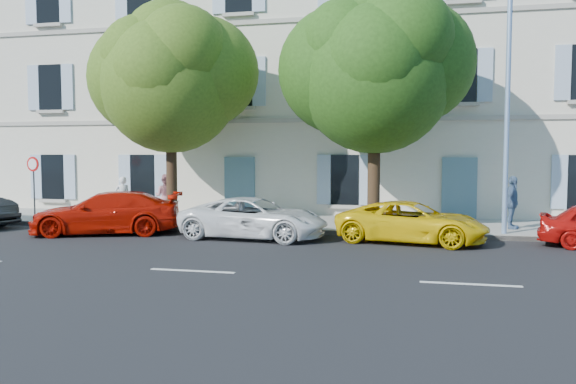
% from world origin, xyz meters
% --- Properties ---
extents(ground, '(90.00, 90.00, 0.00)m').
position_xyz_m(ground, '(0.00, 0.00, 0.00)').
color(ground, black).
extents(sidewalk, '(36.00, 4.50, 0.15)m').
position_xyz_m(sidewalk, '(0.00, 4.45, 0.07)').
color(sidewalk, '#A09E96').
rests_on(sidewalk, ground).
extents(kerb, '(36.00, 0.16, 0.16)m').
position_xyz_m(kerb, '(0.00, 2.28, 0.08)').
color(kerb, '#9E998E').
rests_on(kerb, ground).
extents(building, '(28.00, 7.00, 12.00)m').
position_xyz_m(building, '(0.00, 10.20, 6.00)').
color(building, beige).
rests_on(building, ground).
extents(car_red_coupe, '(5.19, 3.34, 1.40)m').
position_xyz_m(car_red_coupe, '(-4.99, 0.90, 0.70)').
color(car_red_coupe, '#B21205').
rests_on(car_red_coupe, ground).
extents(car_white_coupe, '(4.75, 2.48, 1.28)m').
position_xyz_m(car_white_coupe, '(0.02, 1.01, 0.64)').
color(car_white_coupe, white).
rests_on(car_white_coupe, ground).
extents(car_yellow_supercar, '(4.72, 2.80, 1.23)m').
position_xyz_m(car_yellow_supercar, '(4.83, 1.25, 0.61)').
color(car_yellow_supercar, yellow).
rests_on(car_yellow_supercar, ground).
extents(tree_left, '(5.04, 5.04, 7.81)m').
position_xyz_m(tree_left, '(-3.87, 3.57, 5.17)').
color(tree_left, '#3A2819').
rests_on(tree_left, sidewalk).
extents(tree_right, '(5.07, 5.07, 7.82)m').
position_xyz_m(tree_right, '(3.58, 3.09, 5.16)').
color(tree_right, '#3A2819').
rests_on(tree_right, sidewalk).
extents(road_sign, '(0.55, 0.12, 2.38)m').
position_xyz_m(road_sign, '(-8.98, 2.62, 1.87)').
color(road_sign, '#383A3D').
rests_on(road_sign, sidewalk).
extents(street_lamp, '(0.37, 1.66, 7.72)m').
position_xyz_m(street_lamp, '(7.66, 2.55, 4.52)').
color(street_lamp, '#7293BF').
rests_on(street_lamp, sidewalk).
extents(pedestrian_a, '(0.70, 0.64, 1.60)m').
position_xyz_m(pedestrian_a, '(-6.20, 4.17, 0.95)').
color(pedestrian_a, white).
rests_on(pedestrian_a, sidewalk).
extents(pedestrian_b, '(0.86, 0.68, 1.71)m').
position_xyz_m(pedestrian_b, '(-4.44, 4.25, 1.00)').
color(pedestrian_b, '#B3727C').
rests_on(pedestrian_b, sidewalk).
extents(pedestrian_c, '(0.74, 1.11, 1.76)m').
position_xyz_m(pedestrian_c, '(8.08, 3.92, 1.03)').
color(pedestrian_c, slate).
rests_on(pedestrian_c, sidewalk).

